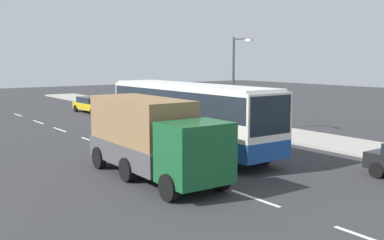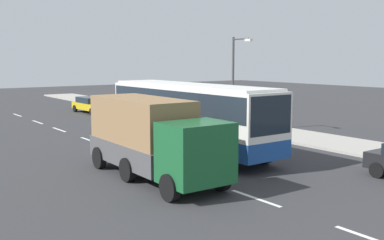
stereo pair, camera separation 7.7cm
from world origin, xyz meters
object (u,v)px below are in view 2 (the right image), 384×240
at_px(car_yellow_taxi, 92,104).
at_px(street_lamp, 235,76).
at_px(cargo_truck, 152,136).
at_px(coach_bus, 189,110).
at_px(pedestrian_at_crossing, 210,111).

height_order(car_yellow_taxi, street_lamp, street_lamp).
distance_m(car_yellow_taxi, street_lamp, 16.45).
bearing_deg(cargo_truck, car_yellow_taxi, 162.92).
height_order(coach_bus, cargo_truck, coach_bus).
height_order(cargo_truck, street_lamp, street_lamp).
relative_size(coach_bus, pedestrian_at_crossing, 7.18).
height_order(coach_bus, street_lamp, street_lamp).
bearing_deg(street_lamp, car_yellow_taxi, -168.39).
bearing_deg(coach_bus, cargo_truck, -51.78).
height_order(coach_bus, pedestrian_at_crossing, coach_bus).
bearing_deg(car_yellow_taxi, street_lamp, 9.59).
bearing_deg(street_lamp, coach_bus, -59.71).
bearing_deg(car_yellow_taxi, coach_bus, -11.19).
xyz_separation_m(coach_bus, cargo_truck, (3.36, -4.27, -0.48)).
relative_size(cargo_truck, street_lamp, 1.25).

